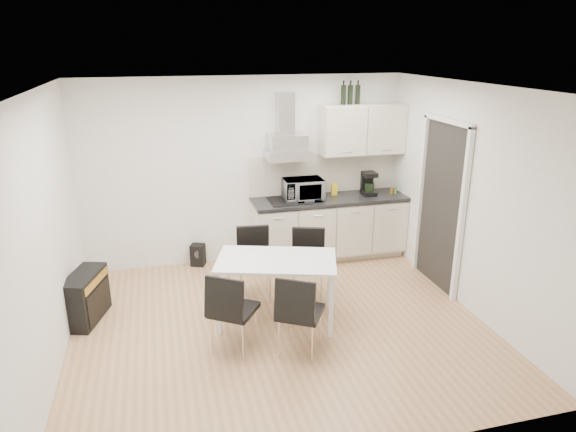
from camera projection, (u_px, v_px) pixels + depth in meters
name	position (u px, v px, depth m)	size (l,w,h in m)	color
ground	(280.00, 325.00, 5.75)	(4.50, 4.50, 0.00)	tan
wall_back	(245.00, 171.00, 7.16)	(4.50, 0.10, 2.60)	silver
wall_front	(348.00, 307.00, 3.50)	(4.50, 0.10, 2.60)	silver
wall_left	(46.00, 235.00, 4.79)	(0.10, 4.00, 2.60)	silver
wall_right	(470.00, 200.00, 5.86)	(0.10, 4.00, 2.60)	silver
ceiling	(278.00, 87.00, 4.91)	(4.50, 4.50, 0.00)	white
doorway	(440.00, 207.00, 6.44)	(0.08, 1.04, 2.10)	white
kitchenette	(331.00, 203.00, 7.35)	(2.22, 0.64, 2.52)	beige
dining_table	(276.00, 267.00, 5.66)	(1.47, 1.11, 0.75)	white
chair_far_left	(254.00, 264.00, 6.25)	(0.44, 0.50, 0.88)	black
chair_far_right	(308.00, 267.00, 6.19)	(0.44, 0.50, 0.88)	black
chair_near_left	(234.00, 311.00, 5.18)	(0.44, 0.50, 0.88)	black
chair_near_right	(300.00, 313.00, 5.13)	(0.44, 0.50, 0.88)	black
guitar_amp	(86.00, 297.00, 5.79)	(0.48, 0.73, 0.57)	black
floor_speaker	(198.00, 255.00, 7.26)	(0.19, 0.17, 0.31)	black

